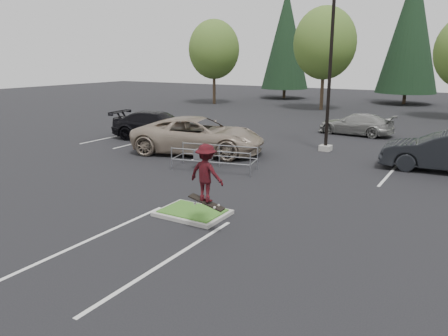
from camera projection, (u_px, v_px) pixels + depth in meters
The scene contains 14 objects.
ground at pixel (193, 215), 14.22m from camera, with size 120.00×120.00×0.00m, color black.
grass_median at pixel (193, 213), 14.20m from camera, with size 2.20×1.60×0.16m.
stall_lines at pixel (244, 170), 19.90m from camera, with size 22.62×17.60×0.01m.
light_pole at pixel (330, 66), 22.82m from camera, with size 0.70×0.60×10.12m.
decid_a at pixel (214, 51), 46.77m from camera, with size 5.44×5.44×8.91m.
decid_b at pixel (325, 45), 41.11m from camera, with size 5.89×5.89×9.64m.
conif_a at pixel (286, 39), 52.69m from camera, with size 5.72×5.72×13.00m.
conif_b at pixel (411, 29), 45.97m from camera, with size 6.38×6.38×14.50m.
cart_corral at pixel (206, 155), 19.87m from camera, with size 3.93×2.11×1.06m.
skateboarder at pixel (206, 173), 12.35m from camera, with size 1.11×0.68×1.89m.
car_l_tan at pixel (197, 136), 23.05m from camera, with size 3.20×6.93×1.93m, color gray.
car_l_black at pixel (158, 126), 27.05m from camera, with size 2.42×5.96×1.73m, color black.
car_r_charc at pixel (446, 152), 19.41m from camera, with size 1.91×5.49×1.81m, color black.
car_far_silver at pixel (356, 124), 28.72m from camera, with size 1.96×4.83×1.40m, color #979893.
Camera 1 is at (7.75, -10.98, 4.99)m, focal length 35.00 mm.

